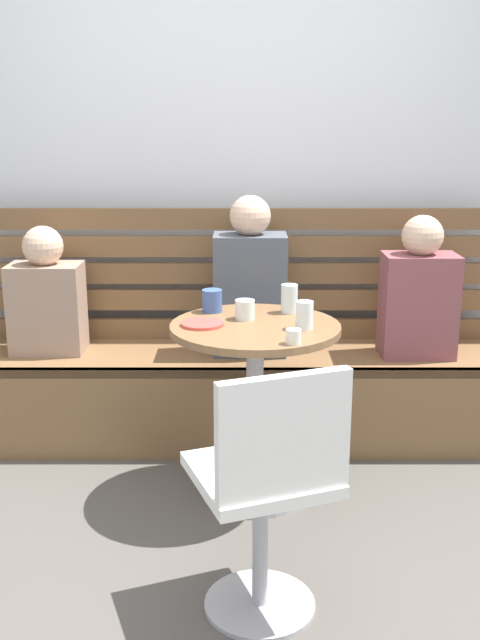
% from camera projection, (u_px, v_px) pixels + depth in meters
% --- Properties ---
extents(ground, '(8.00, 8.00, 0.00)m').
position_uv_depth(ground, '(227.00, 584.00, 2.51)').
color(ground, '#514C47').
extents(back_wall, '(5.20, 0.10, 2.90)m').
position_uv_depth(back_wall, '(230.00, 134.00, 3.71)').
color(back_wall, silver).
rests_on(back_wall, ground).
extents(booth_bench, '(2.70, 0.52, 0.44)m').
position_uv_depth(booth_bench, '(230.00, 395.00, 3.60)').
color(booth_bench, brown).
rests_on(booth_bench, ground).
extents(booth_backrest, '(2.65, 0.04, 0.66)m').
position_uv_depth(booth_backrest, '(230.00, 274.00, 3.69)').
color(booth_backrest, brown).
rests_on(booth_backrest, booth_bench).
extents(cafe_table, '(0.68, 0.68, 0.74)m').
position_uv_depth(cafe_table, '(251.00, 377.00, 2.98)').
color(cafe_table, '#ADADB2').
rests_on(cafe_table, ground).
extents(white_chair, '(0.51, 0.51, 0.85)m').
position_uv_depth(white_chair, '(265.00, 485.00, 2.21)').
color(white_chair, '#ADADB2').
rests_on(white_chair, ground).
extents(person_adult, '(0.34, 0.22, 0.75)m').
position_uv_depth(person_adult, '(246.00, 284.00, 3.47)').
color(person_adult, '#4C515B').
rests_on(person_adult, booth_bench).
extents(person_child_left, '(0.34, 0.22, 0.67)m').
position_uv_depth(person_child_left, '(415.00, 294.00, 3.44)').
color(person_child_left, brown).
rests_on(person_child_left, booth_bench).
extents(person_child_middle, '(0.34, 0.22, 0.61)m').
position_uv_depth(person_child_middle, '(43.00, 298.00, 3.50)').
color(person_child_middle, '#9E7F6B').
rests_on(person_child_middle, booth_bench).
extents(cup_glass_tall, '(0.07, 0.07, 0.12)m').
position_uv_depth(cup_glass_tall, '(286.00, 299.00, 3.08)').
color(cup_glass_tall, silver).
rests_on(cup_glass_tall, cafe_table).
extents(cup_glass_short, '(0.08, 0.08, 0.08)m').
position_uv_depth(cup_glass_short, '(241.00, 310.00, 2.99)').
color(cup_glass_short, silver).
rests_on(cup_glass_short, cafe_table).
extents(cup_espresso_small, '(0.06, 0.06, 0.05)m').
position_uv_depth(cup_espresso_small, '(290.00, 337.00, 2.66)').
color(cup_espresso_small, silver).
rests_on(cup_espresso_small, cafe_table).
extents(cup_mug_blue, '(0.08, 0.08, 0.09)m').
position_uv_depth(cup_mug_blue, '(209.00, 301.00, 3.10)').
color(cup_mug_blue, '#3D5B9E').
rests_on(cup_mug_blue, cafe_table).
extents(cup_water_clear, '(0.07, 0.07, 0.11)m').
position_uv_depth(cup_water_clear, '(301.00, 315.00, 2.85)').
color(cup_water_clear, white).
rests_on(cup_water_clear, cafe_table).
extents(plate_small, '(0.17, 0.17, 0.01)m').
position_uv_depth(plate_small, '(199.00, 324.00, 2.91)').
color(plate_small, '#DB4C42').
rests_on(plate_small, cafe_table).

